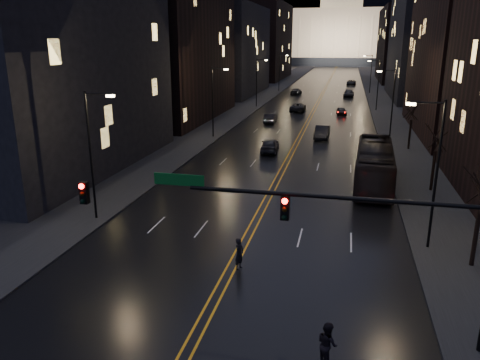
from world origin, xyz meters
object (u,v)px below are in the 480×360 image
Objects in this scene: bus at (374,165)px; pedestrian_a at (239,254)px; oncoming_car_b at (270,118)px; receding_car_a at (322,132)px; pedestrian_b at (327,344)px; traffic_signal at (345,224)px; oncoming_car_a at (270,145)px.

bus is 19.74m from pedestrian_a.
bus is 2.82× the size of oncoming_car_b.
receding_car_a is at bearing 12.86° from pedestrian_a.
oncoming_car_b is 48.34m from pedestrian_a.
oncoming_car_b is at bearing -23.45° from pedestrian_b.
traffic_signal is 3.46× the size of receding_car_a.
bus is 33.00m from oncoming_car_b.
traffic_signal reaches higher than oncoming_car_a.
receding_car_a is 2.76× the size of pedestrian_a.
bus is 20.28m from receding_car_a.
oncoming_car_b is at bearing -85.31° from oncoming_car_a.
oncoming_car_a is (-8.41, 33.53, -4.29)m from traffic_signal.
traffic_signal is at bearing -84.39° from receding_car_a.
receding_car_a is (5.36, 9.03, 0.01)m from oncoming_car_a.
oncoming_car_b is at bearing 23.66° from pedestrian_a.
receding_car_a is 37.63m from pedestrian_a.
oncoming_car_a is (-10.88, 10.46, -0.98)m from bus.
pedestrian_b is (5.06, -7.00, 0.01)m from pedestrian_a.
pedestrian_b is at bearing -127.61° from pedestrian_a.
pedestrian_a reaches higher than oncoming_car_b.
oncoming_car_b is (-11.45, 52.97, -4.35)m from traffic_signal.
bus is 7.00× the size of pedestrian_b.
oncoming_car_b is 13.39m from receding_car_a.
pedestrian_a is 8.64m from pedestrian_b.
oncoming_car_b is 2.48× the size of pedestrian_b.
receding_car_a reaches higher than oncoming_car_b.
traffic_signal is 3.80× the size of oncoming_car_b.
bus is 7.09× the size of pedestrian_a.
oncoming_car_a is at bearing 22.45° from pedestrian_a.
pedestrian_b is at bearing 100.00° from oncoming_car_b.
oncoming_car_a is at bearing 104.08° from traffic_signal.
oncoming_car_a is 0.95× the size of receding_car_a.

